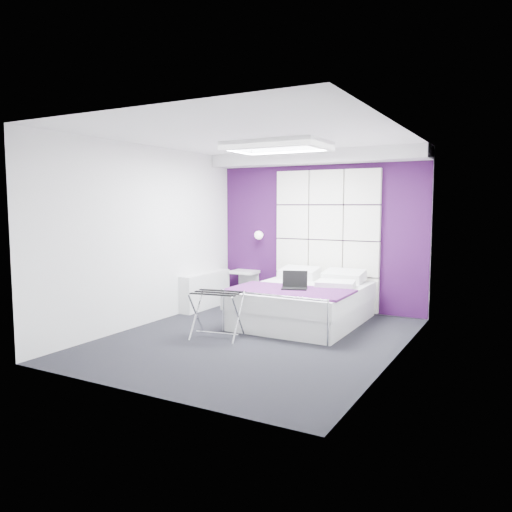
# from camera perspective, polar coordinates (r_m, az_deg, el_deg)

# --- Properties ---
(floor) EXTENTS (4.40, 4.40, 0.00)m
(floor) POSITION_cam_1_polar(r_m,az_deg,el_deg) (6.62, -0.04, -9.40)
(floor) COLOR black
(floor) RESTS_ON ground
(ceiling) EXTENTS (4.40, 4.40, 0.00)m
(ceiling) POSITION_cam_1_polar(r_m,az_deg,el_deg) (6.45, -0.04, 13.49)
(ceiling) COLOR white
(ceiling) RESTS_ON wall_back
(wall_back) EXTENTS (3.60, 0.00, 3.60)m
(wall_back) POSITION_cam_1_polar(r_m,az_deg,el_deg) (8.40, 7.22, 2.79)
(wall_back) COLOR white
(wall_back) RESTS_ON floor
(wall_left) EXTENTS (0.00, 4.40, 4.40)m
(wall_left) POSITION_cam_1_polar(r_m,az_deg,el_deg) (7.44, -12.29, 2.31)
(wall_left) COLOR white
(wall_left) RESTS_ON floor
(wall_right) EXTENTS (0.00, 4.40, 4.40)m
(wall_right) POSITION_cam_1_polar(r_m,az_deg,el_deg) (5.76, 15.85, 1.22)
(wall_right) COLOR white
(wall_right) RESTS_ON floor
(accent_wall) EXTENTS (3.58, 0.02, 2.58)m
(accent_wall) POSITION_cam_1_polar(r_m,az_deg,el_deg) (8.39, 7.20, 2.79)
(accent_wall) COLOR #350E3F
(accent_wall) RESTS_ON wall_back
(soffit) EXTENTS (3.58, 0.50, 0.20)m
(soffit) POSITION_cam_1_polar(r_m,az_deg,el_deg) (8.19, 6.68, 11.12)
(soffit) COLOR white
(soffit) RESTS_ON wall_back
(headboard) EXTENTS (1.80, 0.08, 2.30)m
(headboard) POSITION_cam_1_polar(r_m,az_deg,el_deg) (8.30, 8.02, 1.84)
(headboard) COLOR white
(headboard) RESTS_ON wall_back
(skylight) EXTENTS (1.36, 0.86, 0.12)m
(skylight) POSITION_cam_1_polar(r_m,az_deg,el_deg) (6.97, 2.40, 12.50)
(skylight) COLOR white
(skylight) RESTS_ON ceiling
(wall_lamp) EXTENTS (0.15, 0.15, 0.15)m
(wall_lamp) POSITION_cam_1_polar(r_m,az_deg,el_deg) (8.72, 0.44, 2.42)
(wall_lamp) COLOR white
(wall_lamp) RESTS_ON wall_back
(radiator) EXTENTS (0.22, 1.20, 0.60)m
(radiator) POSITION_cam_1_polar(r_m,az_deg,el_deg) (8.51, -5.82, -3.93)
(radiator) COLOR white
(radiator) RESTS_ON floor
(bed) EXTENTS (1.68, 2.03, 0.71)m
(bed) POSITION_cam_1_polar(r_m,az_deg,el_deg) (7.46, 5.51, -5.32)
(bed) COLOR white
(bed) RESTS_ON floor
(nightstand) EXTENTS (0.45, 0.35, 0.05)m
(nightstand) POSITION_cam_1_polar(r_m,az_deg,el_deg) (8.88, -1.29, -1.83)
(nightstand) COLOR white
(nightstand) RESTS_ON wall_back
(luggage_rack) EXTENTS (0.62, 0.46, 0.61)m
(luggage_rack) POSITION_cam_1_polar(r_m,az_deg,el_deg) (6.60, -4.47, -6.74)
(luggage_rack) COLOR silver
(luggage_rack) RESTS_ON floor
(laptop) EXTENTS (0.35, 0.25, 0.25)m
(laptop) POSITION_cam_1_polar(r_m,az_deg,el_deg) (7.03, 4.57, -3.26)
(laptop) COLOR black
(laptop) RESTS_ON bed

